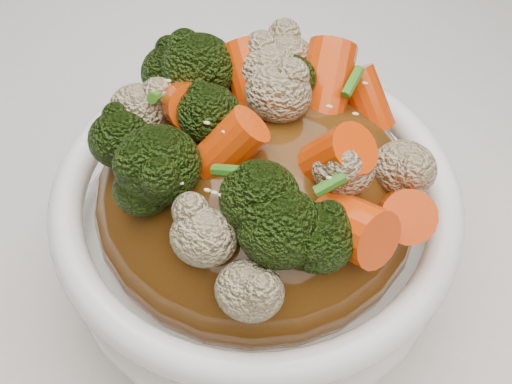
% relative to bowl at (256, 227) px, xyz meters
% --- Properties ---
extents(tablecloth, '(1.20, 0.80, 0.04)m').
position_rel_bowl_xyz_m(tablecloth, '(0.06, -0.01, -0.07)').
color(tablecloth, silver).
rests_on(tablecloth, dining_table).
extents(bowl, '(0.27, 0.27, 0.09)m').
position_rel_bowl_xyz_m(bowl, '(0.00, 0.00, 0.00)').
color(bowl, white).
rests_on(bowl, tablecloth).
extents(sauce_base, '(0.22, 0.22, 0.10)m').
position_rel_bowl_xyz_m(sauce_base, '(0.00, 0.00, 0.03)').
color(sauce_base, '#512E0D').
rests_on(sauce_base, bowl).
extents(carrots, '(0.22, 0.22, 0.06)m').
position_rel_bowl_xyz_m(carrots, '(0.00, 0.00, 0.10)').
color(carrots, '#E14107').
rests_on(carrots, sauce_base).
extents(broccoli, '(0.22, 0.22, 0.05)m').
position_rel_bowl_xyz_m(broccoli, '(0.00, 0.00, 0.10)').
color(broccoli, black).
rests_on(broccoli, sauce_base).
extents(cauliflower, '(0.22, 0.22, 0.04)m').
position_rel_bowl_xyz_m(cauliflower, '(0.00, 0.00, 0.10)').
color(cauliflower, tan).
rests_on(cauliflower, sauce_base).
extents(scallions, '(0.16, 0.16, 0.02)m').
position_rel_bowl_xyz_m(scallions, '(0.00, 0.00, 0.10)').
color(scallions, '#31751B').
rests_on(scallions, sauce_base).
extents(sesame_seeds, '(0.19, 0.19, 0.01)m').
position_rel_bowl_xyz_m(sesame_seeds, '(0.00, 0.00, 0.10)').
color(sesame_seeds, beige).
rests_on(sesame_seeds, sauce_base).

